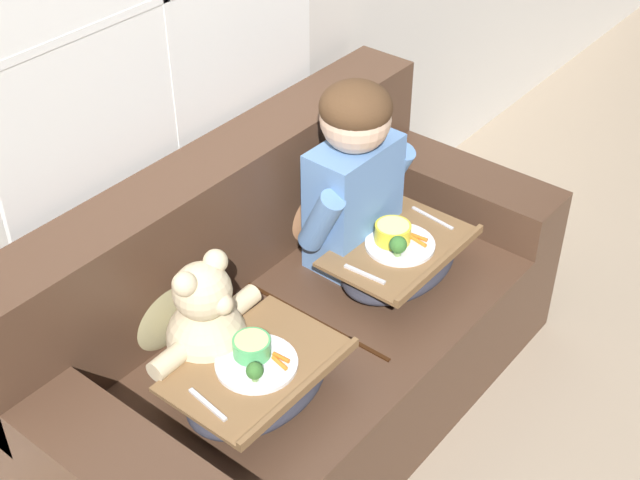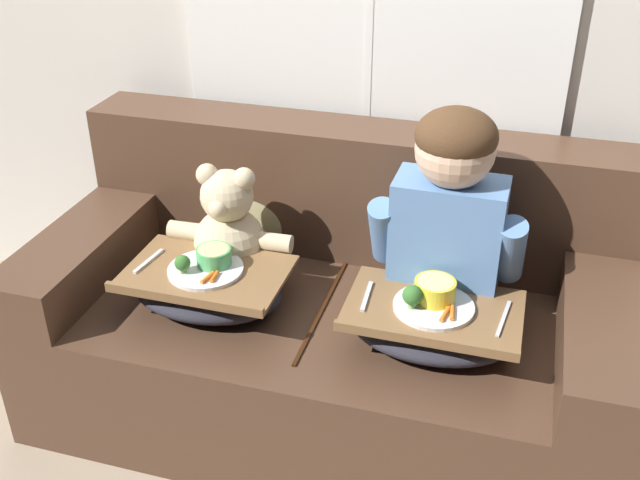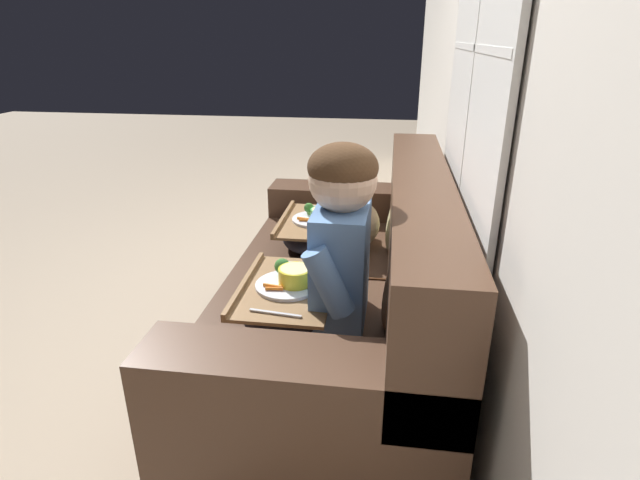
{
  "view_description": "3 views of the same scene",
  "coord_description": "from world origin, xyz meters",
  "px_view_note": "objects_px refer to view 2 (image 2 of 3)",
  "views": [
    {
      "loc": [
        -1.56,
        -1.32,
        2.24
      ],
      "look_at": [
        0.02,
        -0.05,
        0.72
      ],
      "focal_mm": 50.0,
      "sensor_mm": 36.0,
      "label": 1
    },
    {
      "loc": [
        0.51,
        -1.82,
        1.71
      ],
      "look_at": [
        -0.01,
        -0.04,
        0.65
      ],
      "focal_mm": 42.0,
      "sensor_mm": 36.0,
      "label": 2
    },
    {
      "loc": [
        1.84,
        0.2,
        1.35
      ],
      "look_at": [
        0.12,
        -0.04,
        0.63
      ],
      "focal_mm": 28.0,
      "sensor_mm": 36.0,
      "label": 3
    }
  ],
  "objects_px": {
    "throw_pillow_behind_teddy": "(252,203)",
    "teddy_bear": "(228,231)",
    "couch": "(332,318)",
    "lap_tray_teddy": "(207,287)",
    "child_figure": "(450,206)",
    "lap_tray_child": "(432,324)",
    "throw_pillow_behind_child": "(453,231)"
  },
  "relations": [
    {
      "from": "throw_pillow_behind_child",
      "to": "lap_tray_teddy",
      "type": "distance_m",
      "value": 0.78
    },
    {
      "from": "throw_pillow_behind_teddy",
      "to": "lap_tray_teddy",
      "type": "bearing_deg",
      "value": -89.98
    },
    {
      "from": "couch",
      "to": "throw_pillow_behind_child",
      "type": "relative_size",
      "value": 5.2
    },
    {
      "from": "couch",
      "to": "lap_tray_teddy",
      "type": "distance_m",
      "value": 0.42
    },
    {
      "from": "throw_pillow_behind_teddy",
      "to": "teddy_bear",
      "type": "distance_m",
      "value": 0.2
    },
    {
      "from": "teddy_bear",
      "to": "lap_tray_child",
      "type": "height_order",
      "value": "teddy_bear"
    },
    {
      "from": "throw_pillow_behind_teddy",
      "to": "lap_tray_child",
      "type": "relative_size",
      "value": 0.72
    },
    {
      "from": "teddy_bear",
      "to": "lap_tray_child",
      "type": "bearing_deg",
      "value": -15.07
    },
    {
      "from": "lap_tray_teddy",
      "to": "throw_pillow_behind_teddy",
      "type": "bearing_deg",
      "value": 90.02
    },
    {
      "from": "couch",
      "to": "throw_pillow_behind_child",
      "type": "height_order",
      "value": "couch"
    },
    {
      "from": "couch",
      "to": "lap_tray_child",
      "type": "relative_size",
      "value": 3.73
    },
    {
      "from": "teddy_bear",
      "to": "couch",
      "type": "bearing_deg",
      "value": 1.26
    },
    {
      "from": "child_figure",
      "to": "lap_tray_teddy",
      "type": "bearing_deg",
      "value": -164.6
    },
    {
      "from": "child_figure",
      "to": "teddy_bear",
      "type": "distance_m",
      "value": 0.7
    },
    {
      "from": "throw_pillow_behind_teddy",
      "to": "lap_tray_child",
      "type": "distance_m",
      "value": 0.78
    },
    {
      "from": "couch",
      "to": "lap_tray_child",
      "type": "distance_m",
      "value": 0.42
    },
    {
      "from": "couch",
      "to": "lap_tray_child",
      "type": "height_order",
      "value": "couch"
    },
    {
      "from": "lap_tray_teddy",
      "to": "child_figure",
      "type": "bearing_deg",
      "value": 15.4
    },
    {
      "from": "throw_pillow_behind_teddy",
      "to": "lap_tray_teddy",
      "type": "height_order",
      "value": "throw_pillow_behind_teddy"
    },
    {
      "from": "throw_pillow_behind_teddy",
      "to": "teddy_bear",
      "type": "relative_size",
      "value": 0.85
    },
    {
      "from": "child_figure",
      "to": "teddy_bear",
      "type": "xyz_separation_m",
      "value": [
        -0.67,
        -0.0,
        -0.18
      ]
    },
    {
      "from": "throw_pillow_behind_child",
      "to": "child_figure",
      "type": "height_order",
      "value": "child_figure"
    },
    {
      "from": "couch",
      "to": "child_figure",
      "type": "xyz_separation_m",
      "value": [
        0.34,
        -0.0,
        0.45
      ]
    },
    {
      "from": "throw_pillow_behind_teddy",
      "to": "lap_tray_teddy",
      "type": "xyz_separation_m",
      "value": [
        0.0,
        -0.39,
        -0.09
      ]
    },
    {
      "from": "lap_tray_child",
      "to": "lap_tray_teddy",
      "type": "bearing_deg",
      "value": -179.98
    },
    {
      "from": "child_figure",
      "to": "teddy_bear",
      "type": "bearing_deg",
      "value": -179.65
    },
    {
      "from": "child_figure",
      "to": "throw_pillow_behind_teddy",
      "type": "bearing_deg",
      "value": 163.49
    },
    {
      "from": "teddy_bear",
      "to": "lap_tray_teddy",
      "type": "bearing_deg",
      "value": -90.01
    },
    {
      "from": "throw_pillow_behind_teddy",
      "to": "lap_tray_child",
      "type": "height_order",
      "value": "throw_pillow_behind_teddy"
    },
    {
      "from": "couch",
      "to": "lap_tray_teddy",
      "type": "relative_size",
      "value": 3.75
    },
    {
      "from": "couch",
      "to": "throw_pillow_behind_teddy",
      "type": "distance_m",
      "value": 0.47
    },
    {
      "from": "throw_pillow_behind_child",
      "to": "child_figure",
      "type": "relative_size",
      "value": 0.55
    }
  ]
}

